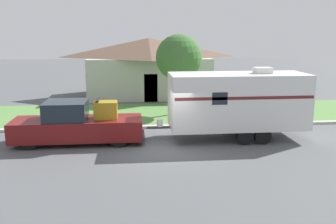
# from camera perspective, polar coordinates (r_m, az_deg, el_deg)

# --- Properties ---
(ground_plane) EXTENTS (120.00, 120.00, 0.00)m
(ground_plane) POSITION_cam_1_polar(r_m,az_deg,el_deg) (16.92, -0.55, -5.57)
(ground_plane) COLOR #515456
(curb_strip) EXTENTS (80.00, 0.30, 0.14)m
(curb_strip) POSITION_cam_1_polar(r_m,az_deg,el_deg) (20.49, -1.51, -2.23)
(curb_strip) COLOR beige
(curb_strip) RESTS_ON ground_plane
(lawn_strip) EXTENTS (80.00, 7.00, 0.03)m
(lawn_strip) POSITION_cam_1_polar(r_m,az_deg,el_deg) (24.05, -2.17, -0.23)
(lawn_strip) COLOR #568442
(lawn_strip) RESTS_ON ground_plane
(house_across_street) EXTENTS (10.29, 6.52, 4.69)m
(house_across_street) POSITION_cam_1_polar(r_m,az_deg,el_deg) (30.81, -2.97, 6.99)
(house_across_street) COLOR #B2B2A8
(house_across_street) RESTS_ON ground_plane
(pickup_truck) EXTENTS (6.10, 2.04, 2.08)m
(pickup_truck) POSITION_cam_1_polar(r_m,az_deg,el_deg) (18.04, -13.68, -1.87)
(pickup_truck) COLOR black
(pickup_truck) RESTS_ON ground_plane
(travel_trailer) EXTENTS (7.68, 2.47, 3.48)m
(travel_trailer) POSITION_cam_1_polar(r_m,az_deg,el_deg) (18.39, 10.57, 1.70)
(travel_trailer) COLOR black
(travel_trailer) RESTS_ON ground_plane
(mailbox) EXTENTS (0.48, 0.20, 1.39)m
(mailbox) POSITION_cam_1_polar(r_m,az_deg,el_deg) (21.44, 6.66, 1.06)
(mailbox) COLOR brown
(mailbox) RESTS_ON ground_plane
(tree_in_yard) EXTENTS (2.88, 2.88, 5.03)m
(tree_in_yard) POSITION_cam_1_polar(r_m,az_deg,el_deg) (23.46, 1.66, 8.26)
(tree_in_yard) COLOR brown
(tree_in_yard) RESTS_ON ground_plane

